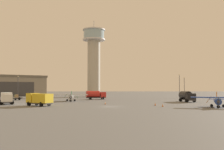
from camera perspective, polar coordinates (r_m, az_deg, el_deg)
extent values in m
plane|color=#60605E|center=(55.47, -0.48, -7.06)|extent=(400.00, 400.00, 0.00)
cylinder|color=#B2AD9E|center=(114.57, -4.08, 1.49)|extent=(5.62, 5.62, 25.22)
cylinder|color=silver|center=(116.24, -4.06, 7.84)|extent=(10.00, 10.00, 0.60)
cylinder|color=#99B7C6|center=(116.67, -4.06, 8.93)|extent=(9.20, 9.20, 3.89)
cylinder|color=silver|center=(117.13, -4.05, 9.98)|extent=(10.00, 10.00, 0.50)
cylinder|color=#38383D|center=(117.65, -4.05, 11.05)|extent=(0.16, 0.16, 4.00)
cube|color=gray|center=(132.23, -21.40, -2.46)|extent=(33.31, 30.90, 8.77)
cube|color=#625C52|center=(132.33, -21.36, -0.35)|extent=(34.14, 31.73, 1.00)
cube|color=#38383A|center=(123.10, -20.36, -2.98)|extent=(12.66, 8.57, 6.58)
cylinder|color=#B7BABF|center=(77.50, -9.13, -4.88)|extent=(1.78, 6.39, 1.25)
cone|color=#38383D|center=(74.11, -9.27, -4.98)|extent=(0.95, 0.98, 0.88)
cube|color=#38383D|center=(74.11, -9.27, -4.98)|extent=(0.11, 0.07, 1.92)
cube|color=#B7BABF|center=(77.17, -9.14, -4.35)|extent=(10.19, 2.37, 0.20)
cylinder|color=#287A42|center=(77.29, -10.34, -4.65)|extent=(1.00, 0.17, 1.37)
cylinder|color=#287A42|center=(77.12, -7.94, -4.67)|extent=(1.00, 0.17, 1.37)
cube|color=#99B7C6|center=(76.28, -9.18, -4.66)|extent=(1.09, 1.19, 0.71)
cone|color=#B7BABF|center=(80.88, -9.01, -4.72)|extent=(1.06, 1.49, 0.94)
cube|color=#287A42|center=(80.86, -9.00, -4.15)|extent=(0.22, 1.12, 1.72)
cube|color=#B7BABF|center=(80.88, -9.01, -4.61)|extent=(3.10, 1.16, 0.10)
cylinder|color=black|center=(75.12, -9.24, -5.66)|extent=(0.62, 0.22, 0.61)
cylinder|color=black|center=(77.81, -9.95, -5.55)|extent=(0.62, 0.22, 0.61)
cylinder|color=black|center=(77.69, -8.31, -5.57)|extent=(0.62, 0.22, 0.61)
cylinder|color=#2847A8|center=(57.70, 22.47, -5.39)|extent=(3.60, 6.66, 1.32)
cone|color=#38383D|center=(54.13, 22.65, -5.58)|extent=(1.20, 1.22, 0.92)
cube|color=#38383D|center=(54.13, 22.65, -5.58)|extent=(0.12, 0.10, 2.02)
cube|color=#2847A8|center=(57.34, 22.47, -4.65)|extent=(10.49, 5.29, 0.21)
cylinder|color=orange|center=(57.31, 20.77, -5.11)|extent=(1.01, 0.45, 1.44)
cube|color=#99B7C6|center=(56.41, 22.53, -5.09)|extent=(1.40, 1.47, 0.74)
cone|color=#2847A8|center=(61.25, 22.31, -5.13)|extent=(1.46, 1.74, 0.99)
cube|color=orange|center=(61.22, 22.29, -4.34)|extent=(0.54, 1.14, 1.81)
cube|color=#2847A8|center=(61.25, 22.30, -4.98)|extent=(3.32, 2.03, 0.11)
cylinder|color=black|center=(55.21, 22.62, -6.54)|extent=(0.66, 0.39, 0.64)
cylinder|color=black|center=(57.92, 21.32, -6.37)|extent=(0.66, 0.39, 0.64)
cylinder|color=black|center=(58.03, 23.64, -6.32)|extent=(0.66, 0.39, 0.64)
cube|color=#38383D|center=(88.20, -21.32, -4.87)|extent=(5.32, 5.90, 0.24)
cube|color=teal|center=(87.08, -22.51, -4.19)|extent=(3.03, 2.90, 1.83)
cube|color=#99B7C6|center=(86.69, -22.95, -3.95)|extent=(1.74, 1.42, 0.92)
cube|color=brown|center=(88.70, -20.77, -4.73)|extent=(4.48, 4.69, 0.16)
cube|color=#997547|center=(88.89, -20.55, -4.39)|extent=(1.41, 1.41, 0.90)
cylinder|color=black|center=(86.16, -22.11, -4.99)|extent=(0.95, 0.84, 1.00)
cylinder|color=black|center=(88.14, -22.87, -4.92)|extent=(0.95, 0.84, 1.00)
cylinder|color=black|center=(88.16, -19.94, -4.97)|extent=(0.95, 0.84, 1.00)
cylinder|color=black|center=(90.10, -20.72, -4.90)|extent=(0.95, 0.84, 1.00)
cube|color=#38383D|center=(59.45, -15.86, -6.07)|extent=(6.09, 4.81, 0.24)
cube|color=gold|center=(60.92, -17.23, -4.88)|extent=(2.74, 3.05, 2.07)
cube|color=#99B7C6|center=(61.47, -17.71, -4.46)|extent=(1.20, 1.91, 1.04)
cube|color=gold|center=(58.70, -15.18, -5.03)|extent=(4.69, 4.24, 2.00)
cylinder|color=black|center=(60.16, -18.03, -6.11)|extent=(0.75, 1.00, 1.00)
cylinder|color=black|center=(61.73, -16.42, -6.04)|extent=(0.75, 1.00, 1.00)
cylinder|color=black|center=(57.39, -15.46, -6.32)|extent=(0.75, 1.00, 1.00)
cylinder|color=black|center=(59.04, -13.85, -6.23)|extent=(0.75, 1.00, 1.00)
cube|color=#38383D|center=(76.30, 16.37, -5.30)|extent=(2.70, 6.64, 0.24)
cube|color=black|center=(74.15, 17.10, -4.61)|extent=(2.63, 2.09, 1.72)
cube|color=#99B7C6|center=(73.38, 17.38, -4.36)|extent=(2.06, 0.33, 0.86)
cylinder|color=black|center=(77.21, 16.03, -4.33)|extent=(2.81, 4.59, 2.30)
cylinder|color=black|center=(74.73, 17.86, -5.43)|extent=(1.03, 0.39, 1.00)
cylinder|color=black|center=(73.80, 16.32, -5.49)|extent=(1.03, 0.39, 1.00)
cylinder|color=black|center=(78.52, 16.51, -5.31)|extent=(1.03, 0.39, 1.00)
cylinder|color=black|center=(77.63, 15.04, -5.36)|extent=(1.03, 0.39, 1.00)
cube|color=#38383D|center=(68.46, -22.47, -5.51)|extent=(4.44, 6.86, 0.24)
cube|color=white|center=(66.05, -22.41, -4.77)|extent=(3.09, 2.69, 1.72)
cube|color=#99B7C6|center=(65.18, -22.38, -4.50)|extent=(2.06, 0.92, 0.86)
cube|color=white|center=(69.48, -22.48, -4.50)|extent=(4.09, 5.08, 2.10)
cylinder|color=black|center=(66.21, -21.41, -5.74)|extent=(1.03, 0.64, 1.00)
cylinder|color=black|center=(66.15, -23.44, -5.70)|extent=(1.03, 0.64, 1.00)
cylinder|color=black|center=(70.47, -21.57, -5.54)|extent=(1.03, 0.64, 1.00)
cylinder|color=black|center=(70.41, -23.47, -5.51)|extent=(1.03, 0.64, 1.00)
cube|color=#38383D|center=(88.24, -3.61, -5.05)|extent=(6.92, 3.69, 0.24)
cube|color=red|center=(88.85, -2.10, -4.38)|extent=(2.45, 2.73, 1.78)
cube|color=#99B7C6|center=(89.08, -1.56, -4.15)|extent=(0.64, 1.88, 0.89)
cylinder|color=red|center=(87.94, -4.29, -4.27)|extent=(4.94, 3.39, 2.17)
cylinder|color=black|center=(89.85, -2.32, -5.08)|extent=(0.55, 1.04, 1.00)
cylinder|color=black|center=(87.88, -1.96, -5.14)|extent=(0.55, 1.04, 1.00)
cylinder|color=black|center=(88.77, -5.03, -5.10)|extent=(0.55, 1.04, 1.00)
cylinder|color=black|center=(86.77, -4.72, -5.16)|extent=(0.55, 1.04, 1.00)
cylinder|color=#38383D|center=(104.47, -20.23, -2.64)|extent=(0.18, 0.18, 8.11)
sphere|color=#F9E5B2|center=(104.55, -20.19, -0.29)|extent=(0.44, 0.44, 0.44)
cylinder|color=#38383D|center=(100.82, 14.80, -2.55)|extent=(0.18, 0.18, 8.71)
sphere|color=#F9E5B2|center=(100.93, 14.77, 0.05)|extent=(0.44, 0.44, 0.44)
cylinder|color=#38383D|center=(109.85, 15.82, -2.75)|extent=(0.18, 0.18, 7.91)
sphere|color=#F9E5B2|center=(109.92, 15.79, -0.58)|extent=(0.44, 0.44, 0.44)
cube|color=black|center=(59.52, 9.61, -6.71)|extent=(0.36, 0.36, 0.04)
cone|color=orange|center=(59.50, 9.61, -6.37)|extent=(0.30, 0.30, 0.66)
cylinder|color=white|center=(59.49, 9.61, -6.34)|extent=(0.21, 0.21, 0.08)
cube|color=black|center=(56.06, 11.24, -6.94)|extent=(0.36, 0.36, 0.04)
cone|color=orange|center=(56.04, 11.24, -6.59)|extent=(0.30, 0.30, 0.64)
cylinder|color=white|center=(56.04, 11.24, -6.56)|extent=(0.21, 0.21, 0.08)
cube|color=black|center=(62.69, -1.52, -6.54)|extent=(0.36, 0.36, 0.04)
cone|color=orange|center=(62.67, -1.52, -6.25)|extent=(0.30, 0.30, 0.60)
cylinder|color=white|center=(62.67, -1.52, -6.22)|extent=(0.21, 0.21, 0.08)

